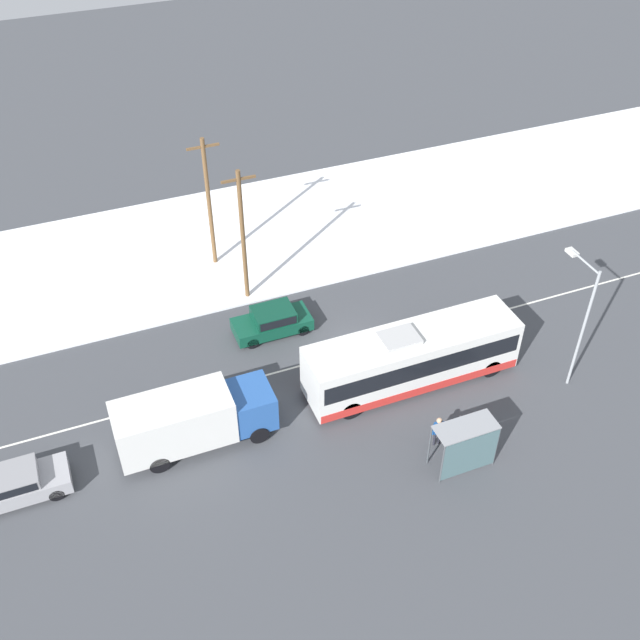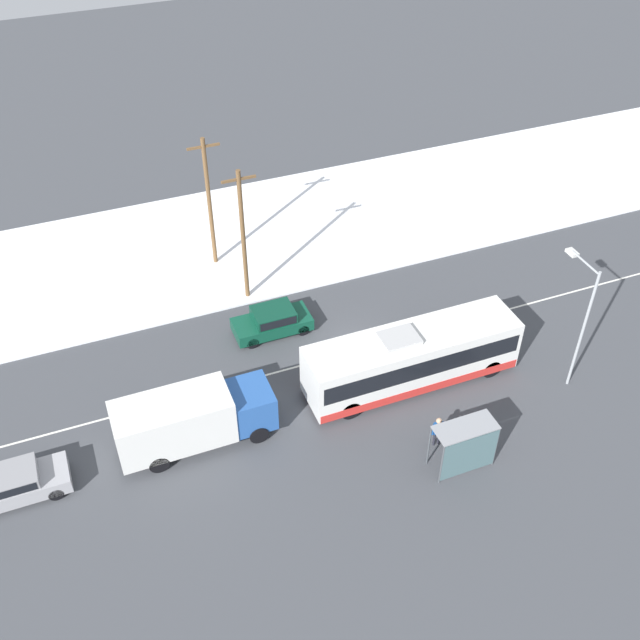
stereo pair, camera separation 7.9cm
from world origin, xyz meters
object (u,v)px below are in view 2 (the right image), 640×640
object	(u,v)px
bus_shelter	(467,443)
sedan_car	(273,320)
city_bus	(412,358)
pedestrian_at_stop	(438,429)
box_truck	(191,418)
streetlamp	(581,310)
utility_pole_snowlot	(209,201)
utility_pole_roadside	(243,235)
parked_car_near_truck	(13,484)

from	to	relation	value
bus_shelter	sedan_car	bearing A→B (deg)	112.05
city_bus	pedestrian_at_stop	distance (m)	4.16
box_truck	bus_shelter	world-z (taller)	box_truck
sedan_car	streetlamp	bearing A→B (deg)	145.00
bus_shelter	pedestrian_at_stop	bearing A→B (deg)	104.21
box_truck	utility_pole_snowlot	world-z (taller)	utility_pole_snowlot
city_bus	box_truck	xyz separation A→B (m)	(-10.80, 0.06, 0.02)
pedestrian_at_stop	bus_shelter	bearing A→B (deg)	-75.79
city_bus	box_truck	bearing A→B (deg)	179.67
box_truck	pedestrian_at_stop	bearing A→B (deg)	-22.25
bus_shelter	utility_pole_roadside	world-z (taller)	utility_pole_roadside
streetlamp	utility_pole_snowlot	distance (m)	20.59
city_bus	streetlamp	bearing A→B (deg)	-19.66
streetlamp	utility_pole_snowlot	size ratio (longest dim) A/B	0.84
streetlamp	utility_pole_roadside	distance (m)	17.27
city_bus	parked_car_near_truck	size ratio (longest dim) A/B	2.37
parked_car_near_truck	bus_shelter	distance (m)	19.10
box_truck	streetlamp	bearing A→B (deg)	-8.29
parked_car_near_truck	bus_shelter	bearing A→B (deg)	-17.33
streetlamp	utility_pole_snowlot	xyz separation A→B (m)	(-13.32, 15.70, -0.07)
sedan_car	bus_shelter	bearing A→B (deg)	112.05
parked_car_near_truck	pedestrian_at_stop	xyz separation A→B (m)	(17.79, -4.02, 0.24)
utility_pole_snowlot	parked_car_near_truck	bearing A→B (deg)	-133.09
box_truck	utility_pole_snowlot	xyz separation A→B (m)	(4.62, 13.09, 2.65)
sedan_car	bus_shelter	world-z (taller)	bus_shelter
bus_shelter	streetlamp	distance (m)	8.50
streetlamp	bus_shelter	bearing A→B (deg)	-156.95
box_truck	bus_shelter	distance (m)	11.99
city_bus	utility_pole_snowlot	size ratio (longest dim) A/B	1.31
pedestrian_at_stop	bus_shelter	xyz separation A→B (m)	(0.42, -1.66, 0.65)
sedan_car	parked_car_near_truck	xyz separation A→B (m)	(-13.48, -6.01, -0.02)
box_truck	sedan_car	distance (m)	8.29
city_bus	streetlamp	size ratio (longest dim) A/B	1.56
sedan_car	streetlamp	distance (m)	15.28
streetlamp	pedestrian_at_stop	bearing A→B (deg)	-169.14
bus_shelter	streetlamp	xyz separation A→B (m)	(7.44, 3.17, 2.62)
box_truck	pedestrian_at_stop	size ratio (longest dim) A/B	4.22
city_bus	utility_pole_roadside	size ratio (longest dim) A/B	1.32
sedan_car	bus_shelter	distance (m)	12.65
utility_pole_snowlot	pedestrian_at_stop	bearing A→B (deg)	-72.40
streetlamp	box_truck	bearing A→B (deg)	171.71
city_bus	utility_pole_roadside	world-z (taller)	utility_pole_roadside
box_truck	utility_pole_snowlot	distance (m)	14.13
pedestrian_at_stop	utility_pole_roadside	world-z (taller)	utility_pole_roadside
sedan_car	pedestrian_at_stop	bearing A→B (deg)	113.28
city_bus	pedestrian_at_stop	size ratio (longest dim) A/B	6.33
pedestrian_at_stop	bus_shelter	world-z (taller)	bus_shelter
parked_car_near_truck	utility_pole_snowlot	distance (m)	18.38
utility_pole_roadside	box_truck	bearing A→B (deg)	-120.27
streetlamp	utility_pole_snowlot	world-z (taller)	utility_pole_snowlot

